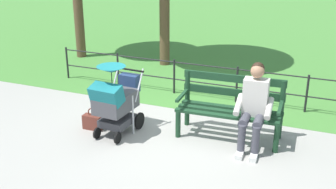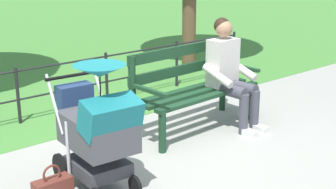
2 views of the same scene
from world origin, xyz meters
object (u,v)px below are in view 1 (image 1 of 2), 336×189
at_px(park_bench, 231,105).
at_px(person_on_bench, 254,104).
at_px(stroller, 115,99).
at_px(handbag, 93,122).

xyz_separation_m(park_bench, person_on_bench, (-0.39, 0.22, 0.15)).
xyz_separation_m(stroller, handbag, (0.45, -0.01, -0.47)).
bearing_deg(stroller, park_bench, -159.54).
bearing_deg(person_on_bench, stroller, 10.98).
xyz_separation_m(park_bench, stroller, (1.67, 0.62, 0.07)).
distance_m(stroller, handbag, 0.65).
bearing_deg(park_bench, person_on_bench, 150.56).
height_order(park_bench, stroller, stroller).
bearing_deg(park_bench, stroller, 20.46).
xyz_separation_m(park_bench, handbag, (2.12, 0.61, -0.40)).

